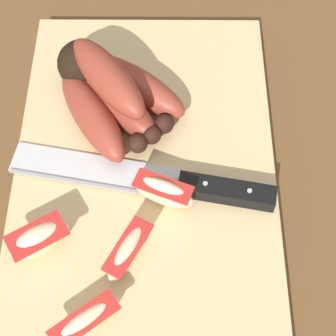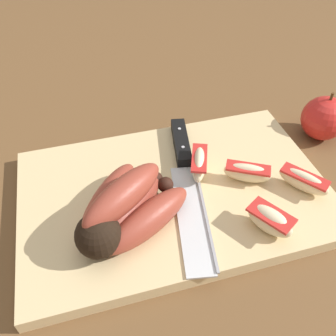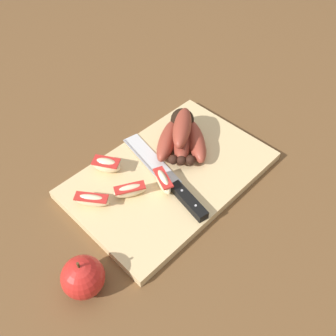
{
  "view_description": "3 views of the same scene",
  "coord_description": "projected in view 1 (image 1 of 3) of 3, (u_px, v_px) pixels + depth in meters",
  "views": [
    {
      "loc": [
        -0.29,
        -0.01,
        0.53
      ],
      "look_at": [
        -0.0,
        -0.01,
        0.03
      ],
      "focal_mm": 58.99,
      "sensor_mm": 36.0,
      "label": 1
    },
    {
      "loc": [
        0.11,
        0.35,
        0.4
      ],
      "look_at": [
        0.01,
        -0.01,
        0.04
      ],
      "focal_mm": 38.86,
      "sensor_mm": 36.0,
      "label": 2
    },
    {
      "loc": [
        -0.36,
        -0.34,
        0.61
      ],
      "look_at": [
        -0.01,
        0.0,
        0.06
      ],
      "focal_mm": 38.73,
      "sensor_mm": 36.0,
      "label": 3
    }
  ],
  "objects": [
    {
      "name": "apple_wedge_far",
      "position": [
        85.0,
        322.0,
        0.49
      ],
      "size": [
        0.06,
        0.07,
        0.03
      ],
      "color": "beige",
      "rests_on": "cutting_board"
    },
    {
      "name": "banana_bunch",
      "position": [
        109.0,
        91.0,
        0.6
      ],
      "size": [
        0.16,
        0.16,
        0.07
      ],
      "color": "black",
      "rests_on": "cutting_board"
    },
    {
      "name": "chefs_knife",
      "position": [
        180.0,
        185.0,
        0.57
      ],
      "size": [
        0.08,
        0.28,
        0.02
      ],
      "color": "silver",
      "rests_on": "cutting_board"
    },
    {
      "name": "cutting_board",
      "position": [
        145.0,
        170.0,
        0.6
      ],
      "size": [
        0.43,
        0.28,
        0.02
      ],
      "primitive_type": "cube",
      "color": "#DBBC84",
      "rests_on": "ground_plane"
    },
    {
      "name": "apple_wedge_extra",
      "position": [
        39.0,
        240.0,
        0.53
      ],
      "size": [
        0.06,
        0.07,
        0.03
      ],
      "color": "beige",
      "rests_on": "cutting_board"
    },
    {
      "name": "apple_wedge_middle",
      "position": [
        163.0,
        192.0,
        0.55
      ],
      "size": [
        0.04,
        0.07,
        0.04
      ],
      "color": "beige",
      "rests_on": "cutting_board"
    },
    {
      "name": "apple_wedge_near",
      "position": [
        129.0,
        250.0,
        0.52
      ],
      "size": [
        0.07,
        0.05,
        0.03
      ],
      "color": "beige",
      "rests_on": "cutting_board"
    },
    {
      "name": "ground_plane",
      "position": [
        158.0,
        180.0,
        0.6
      ],
      "size": [
        6.0,
        6.0,
        0.0
      ],
      "primitive_type": "plane",
      "color": "brown"
    }
  ]
}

